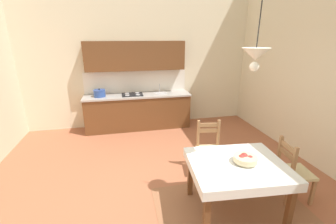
# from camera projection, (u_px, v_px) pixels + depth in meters

# --- Properties ---
(ground_plane) EXTENTS (6.39, 6.71, 0.10)m
(ground_plane) POSITION_uv_depth(u_px,v_px,m) (163.00, 195.00, 3.52)
(ground_plane) COLOR #A86042
(wall_back) EXTENTS (6.39, 0.12, 4.12)m
(wall_back) POSITION_uv_depth(u_px,v_px,m) (139.00, 46.00, 5.74)
(wall_back) COLOR beige
(wall_back) RESTS_ON ground_plane
(area_rug) EXTENTS (2.10, 1.60, 0.01)m
(area_rug) POSITION_uv_depth(u_px,v_px,m) (236.00, 215.00, 3.06)
(area_rug) COLOR #986142
(area_rug) RESTS_ON ground_plane
(kitchen_cabinetry) EXTENTS (2.67, 0.63, 2.20)m
(kitchen_cabinetry) POSITION_uv_depth(u_px,v_px,m) (137.00, 96.00, 5.79)
(kitchen_cabinetry) COLOR brown
(kitchen_cabinetry) RESTS_ON ground_plane
(dining_table) EXTENTS (1.30, 1.12, 0.75)m
(dining_table) POSITION_uv_depth(u_px,v_px,m) (237.00, 172.00, 2.95)
(dining_table) COLOR brown
(dining_table) RESTS_ON ground_plane
(dining_chair_kitchen_side) EXTENTS (0.47, 0.47, 0.93)m
(dining_chair_kitchen_side) POSITION_uv_depth(u_px,v_px,m) (209.00, 149.00, 3.92)
(dining_chair_kitchen_side) COLOR #D1BC89
(dining_chair_kitchen_side) RESTS_ON ground_plane
(dining_chair_window_side) EXTENTS (0.48, 0.48, 0.93)m
(dining_chair_window_side) POSITION_uv_depth(u_px,v_px,m) (293.00, 172.00, 3.27)
(dining_chair_window_side) COLOR #D1BC89
(dining_chair_window_side) RESTS_ON ground_plane
(fruit_bowl) EXTENTS (0.30, 0.30, 0.12)m
(fruit_bowl) POSITION_uv_depth(u_px,v_px,m) (245.00, 159.00, 2.90)
(fruit_bowl) COLOR beige
(fruit_bowl) RESTS_ON dining_table
(pendant_lamp) EXTENTS (0.32, 0.32, 0.80)m
(pendant_lamp) POSITION_uv_depth(u_px,v_px,m) (256.00, 55.00, 2.55)
(pendant_lamp) COLOR black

